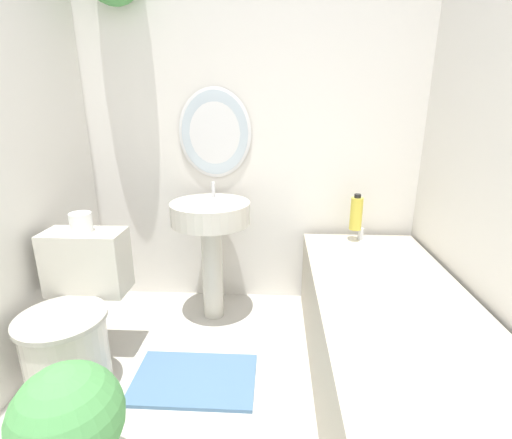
# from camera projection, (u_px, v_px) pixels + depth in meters

# --- Properties ---
(wall_back) EXTENTS (2.33, 0.34, 2.40)m
(wall_back) POSITION_uv_depth(u_px,v_px,m) (239.00, 116.00, 2.41)
(wall_back) COLOR silver
(wall_back) RESTS_ON ground_plane
(toilet) EXTENTS (0.41, 0.60, 0.73)m
(toilet) POSITION_uv_depth(u_px,v_px,m) (74.00, 323.00, 1.85)
(toilet) COLOR beige
(toilet) RESTS_ON ground_plane
(pedestal_sink) EXTENTS (0.50, 0.50, 0.89)m
(pedestal_sink) POSITION_uv_depth(u_px,v_px,m) (211.00, 228.00, 2.33)
(pedestal_sink) COLOR beige
(pedestal_sink) RESTS_ON ground_plane
(bathtub) EXTENTS (0.73, 1.67, 0.59)m
(bathtub) POSITION_uv_depth(u_px,v_px,m) (388.00, 338.00, 1.81)
(bathtub) COLOR #B2A893
(bathtub) RESTS_ON ground_plane
(shampoo_bottle) EXTENTS (0.08, 0.08, 0.23)m
(shampoo_bottle) POSITION_uv_depth(u_px,v_px,m) (356.00, 213.00, 2.37)
(shampoo_bottle) COLOR gold
(shampoo_bottle) RESTS_ON bathtub
(potted_plant) EXTENTS (0.38, 0.38, 0.53)m
(potted_plant) POSITION_uv_depth(u_px,v_px,m) (69.00, 424.00, 1.27)
(potted_plant) COLOR silver
(potted_plant) RESTS_ON ground_plane
(bath_mat) EXTENTS (0.62, 0.40, 0.02)m
(bath_mat) POSITION_uv_depth(u_px,v_px,m) (195.00, 379.00, 1.91)
(bath_mat) COLOR #4C7093
(bath_mat) RESTS_ON ground_plane
(toilet_paper_roll) EXTENTS (0.11, 0.11, 0.10)m
(toilet_paper_roll) POSITION_uv_depth(u_px,v_px,m) (81.00, 222.00, 1.90)
(toilet_paper_roll) COLOR white
(toilet_paper_roll) RESTS_ON toilet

